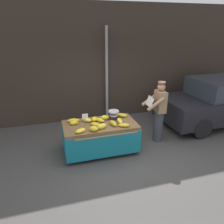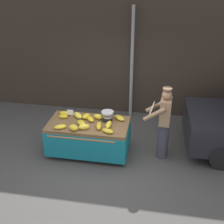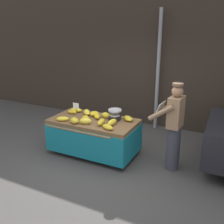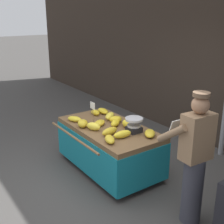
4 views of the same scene
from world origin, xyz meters
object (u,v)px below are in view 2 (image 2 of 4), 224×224
banana_cart (89,131)px  banana_bunch_6 (74,128)px  banana_bunch_11 (60,127)px  street_pole (132,65)px  banana_bunch_3 (63,116)px  banana_bunch_7 (66,113)px  banana_bunch_9 (98,117)px  price_sign (70,114)px  banana_bunch_0 (99,126)px  banana_bunch_12 (108,131)px  banana_bunch_10 (109,125)px  banana_bunch_2 (78,115)px  banana_bunch_1 (86,116)px  banana_bunch_8 (81,123)px  banana_bunch_13 (90,119)px  weighing_scale (108,116)px  banana_bunch_4 (120,118)px  vendor_person (164,123)px  banana_bunch_5 (84,127)px

banana_cart → banana_bunch_6: size_ratio=8.62×
banana_cart → banana_bunch_11: banana_bunch_11 is taller
street_pole → banana_bunch_3: 2.46m
banana_bunch_3 → banana_bunch_7: banana_bunch_3 is taller
banana_bunch_9 → price_sign: bearing=-152.4°
banana_cart → banana_bunch_0: (0.29, -0.19, 0.27)m
banana_bunch_3 → banana_bunch_9: banana_bunch_9 is taller
banana_bunch_0 → banana_bunch_12: banana_bunch_0 is taller
banana_cart → banana_bunch_10: banana_bunch_10 is taller
banana_bunch_2 → banana_bunch_7: 0.33m
banana_bunch_1 → banana_bunch_6: 0.58m
banana_bunch_8 → banana_bunch_13: banana_bunch_13 is taller
banana_bunch_2 → banana_bunch_8: (0.17, -0.32, -0.01)m
weighing_scale → banana_bunch_4: size_ratio=0.96×
vendor_person → weighing_scale: bearing=176.4°
banana_bunch_12 → banana_bunch_8: bearing=159.7°
banana_bunch_8 → banana_bunch_9: bearing=44.9°
banana_bunch_4 → vendor_person: bearing=-9.9°
banana_bunch_7 → banana_bunch_10: size_ratio=1.00×
banana_bunch_9 → banana_bunch_11: size_ratio=0.83×
banana_cart → banana_bunch_10: size_ratio=6.20×
banana_bunch_6 → banana_bunch_8: 0.28m
banana_cart → banana_bunch_0: banana_bunch_0 is taller
street_pole → banana_bunch_5: 2.55m
banana_bunch_7 → banana_bunch_10: bearing=-19.0°
weighing_scale → banana_bunch_0: bearing=-108.6°
banana_bunch_6 → banana_bunch_12: bearing=1.6°
banana_cart → price_sign: 0.60m
banana_cart → price_sign: (-0.38, -0.08, 0.46)m
weighing_scale → banana_bunch_12: 0.54m
banana_bunch_1 → banana_bunch_2: (-0.20, 0.02, -0.00)m
banana_bunch_1 → banana_bunch_12: bearing=-41.5°
banana_bunch_9 → banana_bunch_12: size_ratio=0.82×
banana_bunch_10 → banana_cart: bearing=169.1°
banana_bunch_6 → vendor_person: 1.97m
price_sign → banana_bunch_0: bearing=-9.1°
banana_bunch_10 → banana_bunch_12: size_ratio=1.11×
weighing_scale → price_sign: size_ratio=0.82×
banana_bunch_8 → banana_bunch_13: bearing=52.7°
banana_bunch_13 → banana_bunch_2: bearing=160.6°
banana_bunch_5 → banana_bunch_11: 0.53m
banana_cart → banana_bunch_2: bearing=143.7°
banana_cart → banana_bunch_8: bearing=-142.1°
banana_bunch_11 → banana_bunch_13: (0.57, 0.45, 0.01)m
banana_bunch_3 → vendor_person: bearing=-0.4°
banana_bunch_0 → banana_bunch_11: 0.85m
banana_bunch_11 → banana_bunch_3: bearing=100.4°
street_pole → banana_bunch_11: street_pole is taller
banana_bunch_9 → banana_bunch_11: (-0.73, -0.56, -0.02)m
vendor_person → banana_cart: bearing=-176.4°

